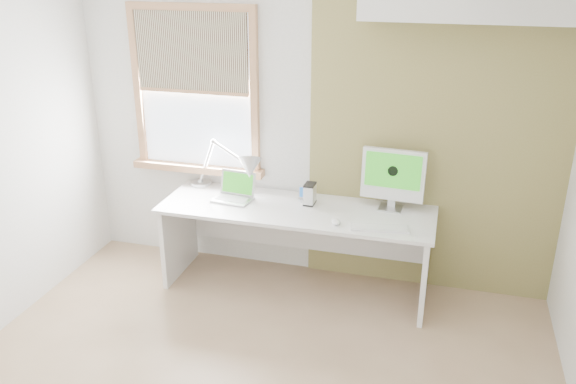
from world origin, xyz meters
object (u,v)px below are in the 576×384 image
(external_drive, at_px, (310,194))
(desk_lamp, at_px, (240,169))
(laptop, at_px, (235,192))
(imac, at_px, (393,176))
(desk, at_px, (298,227))

(external_drive, bearing_deg, desk_lamp, 176.16)
(laptop, height_order, imac, imac)
(imac, bearing_deg, external_drive, -172.49)
(desk, bearing_deg, desk_lamp, 169.41)
(desk, height_order, external_drive, external_drive)
(desk_lamp, distance_m, imac, 1.26)
(laptop, height_order, external_drive, laptop)
(laptop, bearing_deg, desk, 0.28)
(laptop, xyz_separation_m, external_drive, (0.63, 0.06, 0.03))
(desk_lamp, bearing_deg, external_drive, -3.84)
(desk_lamp, relative_size, imac, 1.49)
(laptop, xyz_separation_m, imac, (1.27, 0.15, 0.22))
(external_drive, relative_size, imac, 0.34)
(desk, height_order, imac, imac)
(desk_lamp, xyz_separation_m, external_drive, (0.61, -0.04, -0.14))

